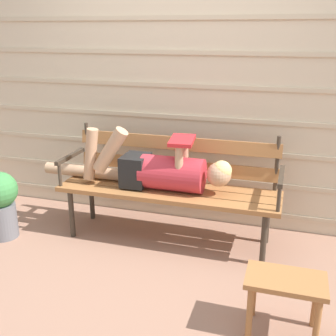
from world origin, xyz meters
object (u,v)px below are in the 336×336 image
at_px(park_bench, 170,181).
at_px(potted_plant, 0,201).
at_px(footstool, 285,289).
at_px(reclining_person, 157,169).

xyz_separation_m(park_bench, potted_plant, (-1.34, -0.43, -0.17)).
bearing_deg(footstool, reclining_person, 139.80).
xyz_separation_m(reclining_person, footstool, (1.05, -0.89, -0.32)).
xyz_separation_m(park_bench, footstool, (0.96, -0.96, -0.20)).
relative_size(footstool, potted_plant, 0.77).
height_order(footstool, potted_plant, potted_plant).
bearing_deg(reclining_person, park_bench, 36.28).
relative_size(reclining_person, potted_plant, 2.87).
xyz_separation_m(park_bench, reclining_person, (-0.10, -0.07, 0.11)).
distance_m(park_bench, potted_plant, 1.42).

